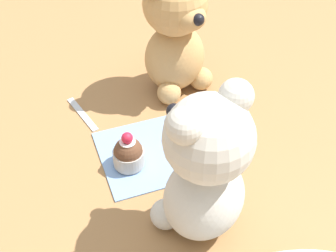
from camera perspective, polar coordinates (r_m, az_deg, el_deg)
ground_plane at (r=0.82m, az=0.00°, el=-2.85°), size 4.00×4.00×0.00m
knitted_placemat at (r=0.82m, az=0.00°, el=-2.71°), size 0.24×0.16×0.01m
teddy_bear_cream at (r=0.62m, az=4.46°, el=-5.16°), size 0.15×0.15×0.25m
teddy_bear_tan at (r=0.88m, az=0.98°, el=11.35°), size 0.14×0.14×0.25m
cupcake_near_cream_bear at (r=0.77m, az=-4.85°, el=-3.33°), size 0.05×0.05×0.07m
cupcake_near_tan_bear at (r=0.82m, az=3.98°, el=0.06°), size 0.04×0.04×0.06m
teaspoon at (r=0.90m, az=-10.40°, el=1.49°), size 0.04×0.11×0.01m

